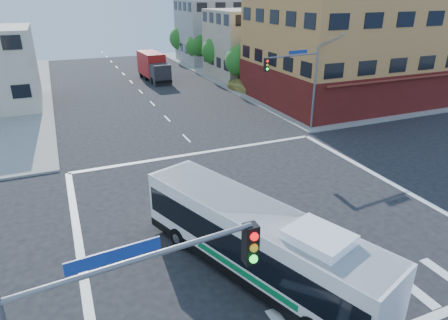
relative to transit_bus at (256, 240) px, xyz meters
name	(u,v)px	position (x,y,z in m)	size (l,w,h in m)	color
ground	(259,212)	(2.61, 4.63, -1.73)	(120.00, 120.00, 0.00)	black
sidewalk_ne	(351,66)	(37.61, 39.63, -1.65)	(50.00, 50.00, 0.15)	gray
corner_building_ne	(346,46)	(22.59, 23.10, 4.16)	(18.10, 15.44, 14.00)	#BE8244
building_east_near	(255,44)	(19.59, 38.61, 2.78)	(12.06, 10.06, 9.00)	tan
building_east_far	(217,31)	(19.59, 52.60, 3.28)	(12.06, 10.06, 10.00)	gray
signal_mast_ne	(299,75)	(11.69, 15.24, 3.25)	(7.91, 1.13, 8.07)	slate
street_tree_a	(240,59)	(14.51, 32.55, 1.86)	(3.60, 3.60, 5.53)	#362313
street_tree_b	(216,49)	(14.51, 40.55, 2.03)	(3.80, 3.80, 5.79)	#362313
street_tree_c	(197,45)	(14.51, 48.55, 1.73)	(3.40, 3.40, 5.29)	#362313
street_tree_d	(182,37)	(14.51, 56.55, 2.15)	(4.00, 4.00, 6.03)	#362313
transit_bus	(256,240)	(0.00, 0.00, 0.00)	(6.56, 12.06, 3.53)	black
box_truck	(154,67)	(5.76, 41.51, 0.02)	(2.85, 8.14, 3.60)	#26272C
parked_car	(244,85)	(14.08, 30.55, -0.93)	(1.88, 4.68, 1.59)	#C8B851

